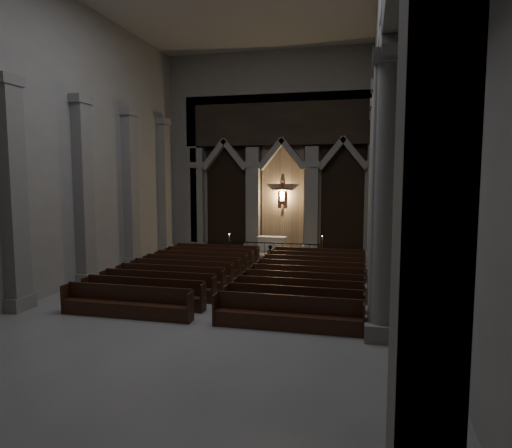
# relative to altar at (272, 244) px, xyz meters

# --- Properties ---
(room) EXTENTS (24.00, 24.10, 12.00)m
(room) POSITION_rel_altar_xyz_m (0.49, -10.97, 7.00)
(room) COLOR gray
(room) RESTS_ON ground
(sanctuary_wall) EXTENTS (14.00, 0.77, 12.00)m
(sanctuary_wall) POSITION_rel_altar_xyz_m (0.49, 0.56, 6.02)
(sanctuary_wall) COLOR gray
(sanctuary_wall) RESTS_ON ground
(right_arcade) EXTENTS (1.00, 24.00, 12.00)m
(right_arcade) POSITION_rel_altar_xyz_m (5.99, -9.64, 7.23)
(right_arcade) COLOR gray
(right_arcade) RESTS_ON ground
(left_pilasters) EXTENTS (0.60, 13.00, 8.03)m
(left_pilasters) POSITION_rel_altar_xyz_m (-6.26, -7.47, 3.31)
(left_pilasters) COLOR gray
(left_pilasters) RESTS_ON ground
(sanctuary_step) EXTENTS (8.50, 2.60, 0.15)m
(sanctuary_step) POSITION_rel_altar_xyz_m (0.49, -0.37, -0.52)
(sanctuary_step) COLOR gray
(sanctuary_step) RESTS_ON ground
(altar) EXTENTS (1.75, 0.70, 0.89)m
(altar) POSITION_rel_altar_xyz_m (0.00, 0.00, 0.00)
(altar) COLOR beige
(altar) RESTS_ON sanctuary_step
(altar_rail) EXTENTS (5.11, 0.09, 1.00)m
(altar_rail) POSITION_rel_altar_xyz_m (0.49, -2.04, 0.07)
(altar_rail) COLOR black
(altar_rail) RESTS_ON ground
(candle_stand_left) EXTENTS (0.23, 0.23, 1.34)m
(candle_stand_left) POSITION_rel_altar_xyz_m (-2.19, -1.63, -0.24)
(candle_stand_left) COLOR #B58137
(candle_stand_left) RESTS_ON ground
(candle_stand_right) EXTENTS (0.24, 0.24, 1.41)m
(candle_stand_right) POSITION_rel_altar_xyz_m (3.18, -1.77, -0.21)
(candle_stand_right) COLOR #B58137
(candle_stand_right) RESTS_ON ground
(pews) EXTENTS (10.02, 9.88, 1.03)m
(pews) POSITION_rel_altar_xyz_m (0.49, -8.62, -0.26)
(pews) COLOR black
(pews) RESTS_ON ground
(worshipper) EXTENTS (0.49, 0.36, 1.23)m
(worshipper) POSITION_rel_altar_xyz_m (0.85, -4.60, 0.02)
(worshipper) COLOR black
(worshipper) RESTS_ON ground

